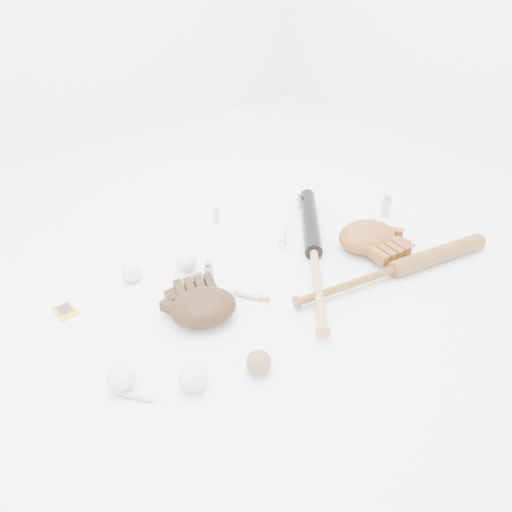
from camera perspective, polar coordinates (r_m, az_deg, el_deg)
bat_dark at (r=1.79m, az=6.61°, el=0.54°), size 0.64×0.72×0.07m
bat_wood at (r=1.76m, az=15.54°, el=-1.49°), size 0.82×0.24×0.06m
glove_dark at (r=1.53m, az=-6.06°, el=-5.78°), size 0.31×0.31×0.09m
glove_tan at (r=1.88m, az=12.58°, el=2.23°), size 0.30×0.30×0.10m
trading_card at (r=1.68m, az=-20.92°, el=-5.91°), size 0.06×0.08×0.00m
pedestal at (r=1.71m, az=-7.78°, el=-2.04°), size 0.07×0.07×0.04m
baseball_on_pedestal at (r=1.68m, az=-7.91°, el=-0.59°), size 0.07×0.07×0.07m
baseball_left at (r=1.37m, az=-15.14°, el=-13.25°), size 0.07×0.07×0.07m
baseball_upper at (r=1.73m, az=-14.02°, el=-1.78°), size 0.07×0.07×0.07m
baseball_mid at (r=1.34m, az=-7.21°, el=-13.55°), size 0.08×0.08×0.08m
baseball_aged at (r=1.37m, az=0.32°, el=-12.07°), size 0.07×0.07×0.07m
syringe_0 at (r=1.36m, az=-13.33°, el=-15.37°), size 0.10×0.13×0.02m
syringe_1 at (r=1.62m, az=-0.82°, el=-4.52°), size 0.11×0.15×0.02m
syringe_2 at (r=1.91m, az=3.18°, el=2.18°), size 0.14×0.13×0.02m
syringe_3 at (r=1.96m, az=16.47°, el=1.53°), size 0.09×0.15×0.02m
vial_0 at (r=2.01m, az=-4.56°, el=4.59°), size 0.02×0.02×0.06m
vial_1 at (r=2.12m, az=4.94°, el=6.30°), size 0.03×0.03×0.07m
vial_2 at (r=1.67m, az=-5.38°, el=-1.93°), size 0.03×0.03×0.08m
vial_3 at (r=2.11m, az=14.67°, el=5.51°), size 0.04×0.04×0.09m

